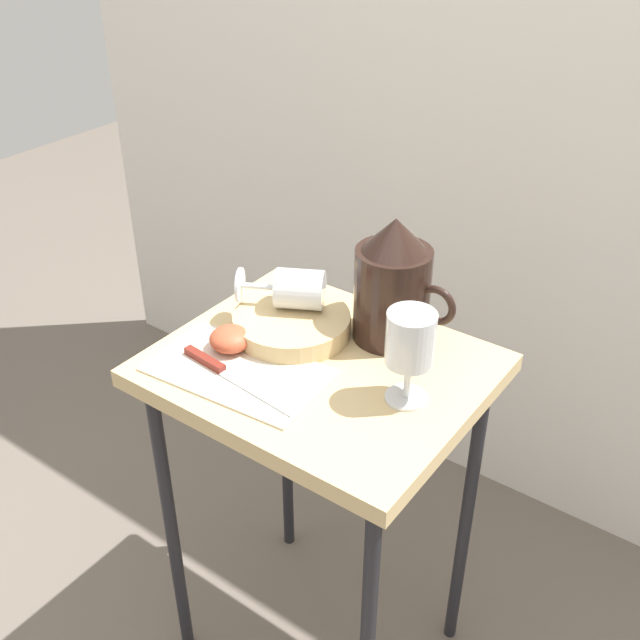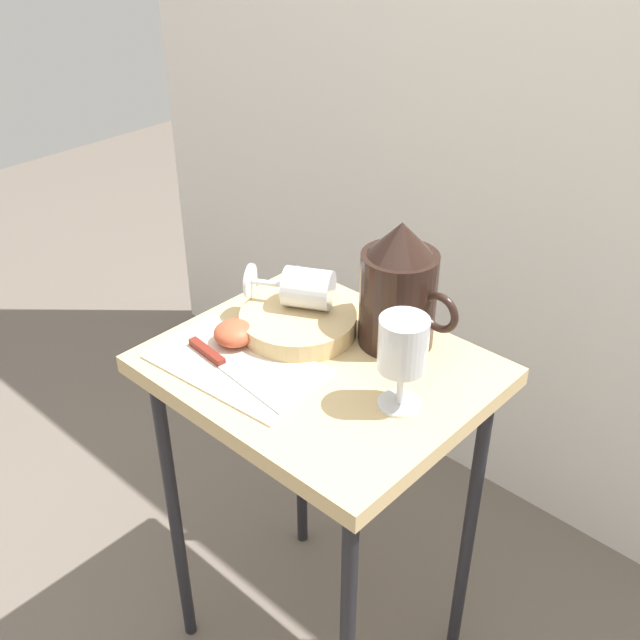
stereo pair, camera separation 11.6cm
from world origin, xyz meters
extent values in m
plane|color=#665B51|center=(0.00, 0.00, 0.00)|extent=(6.00, 6.00, 0.00)
cube|color=silver|center=(0.00, 0.65, 0.91)|extent=(2.40, 0.03, 1.81)
cube|color=tan|center=(0.00, 0.00, 0.69)|extent=(0.51, 0.42, 0.03)
cylinder|color=black|center=(-0.21, -0.17, 0.34)|extent=(0.02, 0.02, 0.67)
cylinder|color=black|center=(-0.21, 0.17, 0.34)|extent=(0.02, 0.02, 0.67)
cylinder|color=black|center=(0.21, 0.17, 0.34)|extent=(0.02, 0.02, 0.67)
cube|color=beige|center=(-0.09, -0.09, 0.71)|extent=(0.29, 0.18, 0.00)
cylinder|color=tan|center=(-0.09, 0.04, 0.72)|extent=(0.20, 0.20, 0.03)
cylinder|color=black|center=(0.05, 0.13, 0.78)|extent=(0.12, 0.12, 0.16)
cylinder|color=#B23819|center=(0.05, 0.13, 0.75)|extent=(0.11, 0.11, 0.09)
cone|color=black|center=(0.05, 0.13, 0.89)|extent=(0.11, 0.11, 0.05)
torus|color=black|center=(0.13, 0.13, 0.79)|extent=(0.07, 0.01, 0.07)
cylinder|color=silver|center=(0.16, 0.00, 0.71)|extent=(0.06, 0.06, 0.00)
cylinder|color=silver|center=(0.16, 0.00, 0.74)|extent=(0.01, 0.01, 0.06)
cylinder|color=silver|center=(0.16, 0.00, 0.81)|extent=(0.07, 0.07, 0.08)
cylinder|color=#B23819|center=(0.16, 0.00, 0.79)|extent=(0.06, 0.06, 0.04)
cylinder|color=silver|center=(-0.09, 0.07, 0.77)|extent=(0.10, 0.10, 0.07)
cylinder|color=silver|center=(-0.16, 0.04, 0.77)|extent=(0.06, 0.04, 0.01)
cylinder|color=silver|center=(-0.18, 0.02, 0.77)|extent=(0.03, 0.06, 0.06)
ellipsoid|color=#C15133|center=(-0.14, -0.06, 0.73)|extent=(0.07, 0.07, 0.04)
cube|color=silver|center=(-0.03, -0.12, 0.71)|extent=(0.15, 0.03, 0.00)
cube|color=maroon|center=(-0.14, -0.11, 0.71)|extent=(0.09, 0.02, 0.01)
camera|label=1|loc=(0.57, -0.79, 1.40)|focal=42.53mm
camera|label=2|loc=(0.66, -0.72, 1.40)|focal=42.53mm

